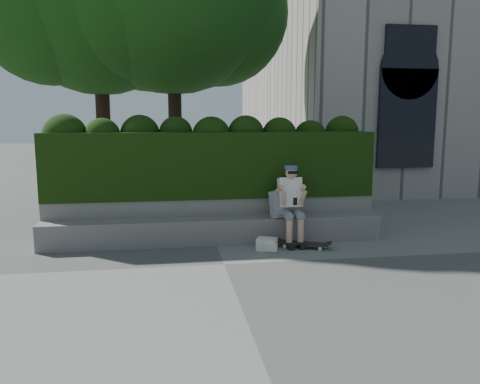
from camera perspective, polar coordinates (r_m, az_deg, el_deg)
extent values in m
plane|color=slate|center=(7.18, -1.96, -8.80)|extent=(80.00, 80.00, 0.00)
cube|color=gray|center=(8.32, -3.00, -4.75)|extent=(6.00, 0.45, 0.45)
cube|color=gray|center=(8.75, -3.32, -3.07)|extent=(6.00, 0.50, 0.75)
cube|color=black|center=(8.82, -3.52, 3.43)|extent=(6.00, 1.00, 1.20)
cylinder|color=black|center=(12.15, -7.85, 5.95)|extent=(0.34, 0.34, 3.18)
cylinder|color=black|center=(12.64, -16.18, 5.37)|extent=(0.36, 0.36, 2.99)
cube|color=slate|center=(8.43, 5.95, -2.27)|extent=(0.36, 0.26, 0.22)
cube|color=white|center=(8.30, 6.11, -0.06)|extent=(0.40, 0.32, 0.55)
sphere|color=tan|center=(8.19, 6.27, 2.36)|extent=(0.21, 0.21, 0.21)
cylinder|color=#485785|center=(8.20, 6.25, 3.00)|extent=(0.23, 0.23, 0.06)
cube|color=black|center=(7.99, 6.74, -1.15)|extent=(0.07, 0.02, 0.13)
cylinder|color=tan|center=(8.06, 6.02, -5.08)|extent=(0.11, 0.11, 0.47)
cylinder|color=tan|center=(8.11, 7.39, -5.02)|extent=(0.11, 0.11, 0.47)
cube|color=black|center=(8.05, 6.11, -6.53)|extent=(0.10, 0.26, 0.10)
cube|color=black|center=(8.10, 7.48, -6.46)|extent=(0.10, 0.26, 0.10)
cube|color=black|center=(8.12, 7.68, -6.20)|extent=(0.87, 0.55, 0.02)
cylinder|color=silver|center=(8.09, 5.45, -6.59)|extent=(0.07, 0.05, 0.06)
cylinder|color=silver|center=(8.26, 5.68, -6.26)|extent=(0.07, 0.05, 0.06)
cylinder|color=silver|center=(8.01, 9.73, -6.83)|extent=(0.07, 0.05, 0.06)
cylinder|color=silver|center=(8.19, 9.87, -6.50)|extent=(0.07, 0.05, 0.06)
cube|color=#B8B9BE|center=(8.32, 4.89, -1.50)|extent=(0.37, 0.27, 0.48)
cube|color=silver|center=(7.91, 3.28, -6.37)|extent=(0.39, 0.35, 0.21)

